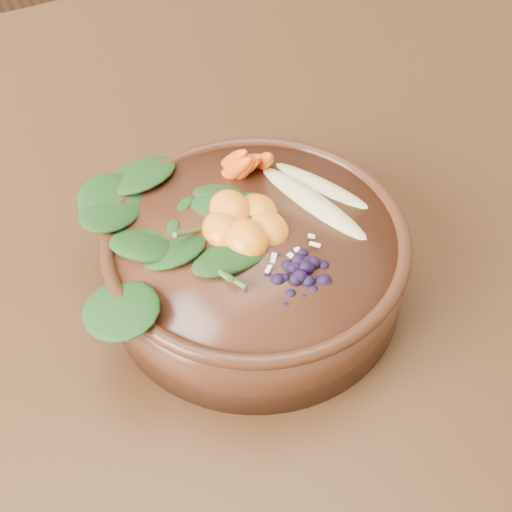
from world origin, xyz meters
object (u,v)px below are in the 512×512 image
at_px(stoneware_bowl, 256,263).
at_px(banana_halves, 318,183).
at_px(kale_heap, 177,208).
at_px(carrot_cluster, 244,139).
at_px(dining_table, 100,278).
at_px(blueberry_pile, 304,256).
at_px(mandarin_cluster, 245,213).

height_order(stoneware_bowl, banana_halves, banana_halves).
distance_m(kale_heap, carrot_cluster, 0.09).
xyz_separation_m(carrot_cluster, banana_halves, (0.05, -0.06, -0.02)).
relative_size(carrot_cluster, banana_halves, 0.48).
height_order(kale_heap, carrot_cluster, carrot_cluster).
height_order(dining_table, banana_halves, banana_halves).
bearing_deg(blueberry_pile, kale_heap, 126.50).
bearing_deg(carrot_cluster, stoneware_bowl, -123.69).
xyz_separation_m(stoneware_bowl, carrot_cluster, (0.03, 0.08, 0.07)).
bearing_deg(carrot_cluster, blueberry_pile, -109.55).
xyz_separation_m(dining_table, banana_halves, (0.19, -0.14, 0.18)).
xyz_separation_m(dining_table, stoneware_bowl, (0.12, -0.16, 0.13)).
xyz_separation_m(carrot_cluster, blueberry_pile, (-0.01, -0.13, -0.02)).
height_order(mandarin_cluster, blueberry_pile, blueberry_pile).
bearing_deg(stoneware_bowl, dining_table, 126.22).
height_order(stoneware_bowl, kale_heap, kale_heap).
relative_size(stoneware_bowl, mandarin_cluster, 3.15).
xyz_separation_m(kale_heap, blueberry_pile, (0.07, -0.10, -0.00)).
bearing_deg(dining_table, mandarin_cluster, -51.34).
bearing_deg(carrot_cluster, kale_heap, -169.49).
distance_m(kale_heap, blueberry_pile, 0.12).
height_order(carrot_cluster, blueberry_pile, carrot_cluster).
relative_size(carrot_cluster, blueberry_pile, 0.60).
bearing_deg(stoneware_bowl, blueberry_pile, -72.44).
bearing_deg(kale_heap, carrot_cluster, 25.21).
bearing_deg(mandarin_cluster, stoneware_bowl, -81.64).
distance_m(dining_table, stoneware_bowl, 0.24).
xyz_separation_m(carrot_cluster, mandarin_cluster, (-0.03, -0.07, -0.02)).
bearing_deg(blueberry_pile, dining_table, 122.16).
xyz_separation_m(kale_heap, mandarin_cluster, (0.05, -0.03, -0.01)).
xyz_separation_m(kale_heap, banana_halves, (0.13, -0.02, -0.01)).
height_order(stoneware_bowl, carrot_cluster, carrot_cluster).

